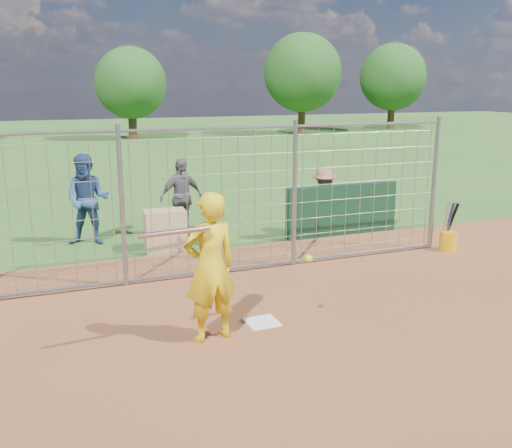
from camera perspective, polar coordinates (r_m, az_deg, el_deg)
name	(u,v)px	position (r m, az deg, el deg)	size (l,w,h in m)	color
ground	(257,318)	(8.12, 0.09, -9.35)	(100.00, 100.00, 0.00)	#2D591E
infield_dirt	(375,436)	(5.77, 11.80, -20.07)	(18.00, 18.00, 0.00)	brown
home_plate	(262,322)	(7.95, 0.63, -9.81)	(0.43, 0.43, 0.02)	silver
dugout_wall	(342,210)	(12.49, 8.59, 1.40)	(2.60, 0.20, 1.10)	#11381E
batter	(210,267)	(7.17, -4.60, -4.35)	(0.70, 0.46, 1.93)	yellow
bystander_a	(88,200)	(12.01, -16.48, 2.33)	(0.90, 0.70, 1.85)	navy
bystander_b	(181,198)	(12.26, -7.47, 2.63)	(0.99, 0.41, 1.70)	#5A585E
bystander_c	(324,201)	(12.55, 6.81, 2.29)	(0.93, 0.53, 1.43)	#845A48
equipment_bin	(165,230)	(11.36, -9.04, -0.63)	(0.80, 0.55, 0.80)	tan
equipment_in_play	(210,239)	(6.83, -4.62, -1.50)	(2.26, 0.20, 0.63)	silver
bucket_with_bats	(448,238)	(11.86, 18.67, -1.36)	(0.34, 0.39, 0.98)	#DD9C0B
backstop_fence	(213,203)	(9.56, -4.31, 2.07)	(9.08, 0.08, 2.60)	gray
tree_line	(132,76)	(35.57, -12.30, 14.29)	(44.66, 6.72, 6.48)	#3F2B19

